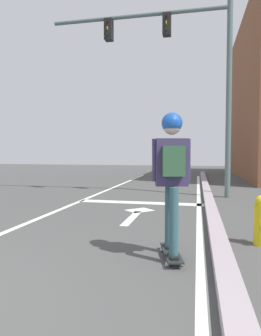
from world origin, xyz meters
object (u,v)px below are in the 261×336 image
object	(u,v)px
skater	(172,164)
fire_hydrant	(261,220)
skateboard	(171,253)
traffic_signal_mast	(180,57)

from	to	relation	value
skater	fire_hydrant	world-z (taller)	skater
skateboard	skater	bearing A→B (deg)	-76.74
skater	traffic_signal_mast	bearing A→B (deg)	92.52
skateboard	skater	size ratio (longest dim) A/B	0.47
skateboard	fire_hydrant	bearing A→B (deg)	34.57
skater	traffic_signal_mast	world-z (taller)	traffic_signal_mast
skateboard	skater	world-z (taller)	skater
skateboard	traffic_signal_mast	xyz separation A→B (m)	(-0.24, 5.58, 4.11)
skateboard	skater	xyz separation A→B (m)	(0.00, -0.02, 1.12)
traffic_signal_mast	fire_hydrant	distance (m)	6.26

